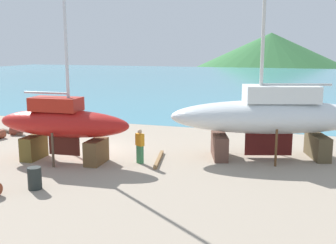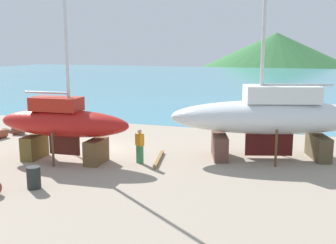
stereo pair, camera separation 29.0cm
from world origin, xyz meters
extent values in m
plane|color=gray|center=(0.00, -2.57, 0.00)|extent=(42.25, 42.25, 0.00)
cube|color=teal|center=(0.00, 52.41, 0.00)|extent=(148.34, 88.83, 0.01)
cone|color=#336D38|center=(0.81, 129.03, 0.00)|extent=(92.63, 92.63, 21.34)
cube|color=brown|center=(7.27, 0.63, 0.62)|extent=(1.35, 2.43, 1.24)
cube|color=brown|center=(12.19, 2.13, 0.62)|extent=(1.35, 2.43, 1.24)
cylinder|color=brown|center=(10.20, -0.15, 0.92)|extent=(0.12, 0.12, 1.84)
cylinder|color=brown|center=(9.26, 2.91, 0.92)|extent=(0.12, 0.12, 1.84)
ellipsoid|color=silver|center=(9.73, 1.38, 2.18)|extent=(10.68, 5.78, 1.71)
cube|color=#531513|center=(9.73, 1.38, 0.72)|extent=(2.38, 0.80, 1.20)
cube|color=silver|center=(10.22, 1.53, 3.38)|extent=(4.05, 2.75, 0.86)
cylinder|color=beige|center=(10.96, 1.76, 3.85)|extent=(3.48, 1.17, 0.13)
cube|color=brown|center=(1.66, -2.41, 0.61)|extent=(0.79, 1.64, 1.21)
cube|color=brown|center=(-1.86, -2.62, 0.61)|extent=(0.79, 1.64, 1.21)
cylinder|color=brown|center=(-0.16, -1.41, 0.85)|extent=(0.12, 0.12, 1.69)
cylinder|color=brown|center=(-0.04, -3.62, 0.85)|extent=(0.12, 0.12, 1.69)
ellipsoid|color=#B51A16|center=(-0.10, -2.52, 1.97)|extent=(7.14, 2.41, 1.37)
cube|color=#531F17|center=(-0.10, -2.52, 0.80)|extent=(1.69, 0.18, 0.96)
cube|color=#AA2013|center=(-0.45, -2.54, 2.93)|extent=(2.60, 1.35, 0.68)
cylinder|color=silver|center=(0.25, -2.50, 7.14)|extent=(0.16, 0.16, 9.11)
cylinder|color=silver|center=(-0.98, -2.57, 3.48)|extent=(2.46, 0.25, 0.11)
cube|color=#367B4B|center=(3.71, -1.70, 0.45)|extent=(0.39, 0.34, 0.91)
cube|color=orange|center=(3.71, -1.70, 1.21)|extent=(0.50, 0.43, 0.61)
sphere|color=tan|center=(3.71, -1.70, 1.63)|extent=(0.22, 0.22, 0.22)
cylinder|color=#252B29|center=(1.01, -6.53, 0.46)|extent=(0.60, 0.60, 0.92)
cylinder|color=brown|center=(-6.91, 0.68, 0.27)|extent=(0.64, 0.84, 0.55)
cylinder|color=brown|center=(-6.60, 2.02, 0.27)|extent=(0.85, 0.70, 0.55)
cube|color=olive|center=(4.45, -0.99, 0.08)|extent=(0.81, 3.02, 0.16)
cube|color=brown|center=(-7.21, 2.22, 0.10)|extent=(2.28, 1.02, 0.19)
camera|label=1|loc=(11.12, -20.03, 5.75)|focal=43.57mm
camera|label=2|loc=(11.40, -19.94, 5.75)|focal=43.57mm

